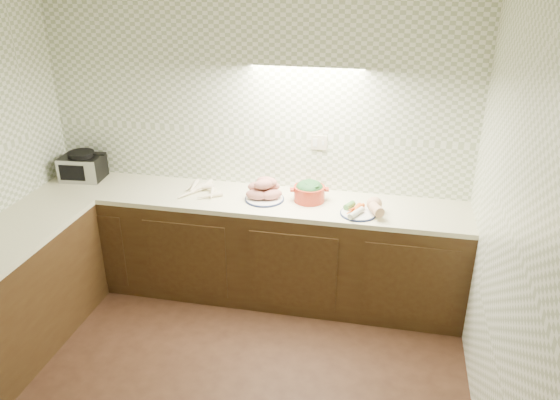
% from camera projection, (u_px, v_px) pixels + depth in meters
% --- Properties ---
extents(room, '(3.60, 3.60, 2.60)m').
position_uv_depth(room, '(168.00, 185.00, 2.85)').
color(room, black).
rests_on(room, ground).
extents(counter, '(3.60, 3.60, 0.90)m').
position_uv_depth(counter, '(131.00, 288.00, 4.07)').
color(counter, black).
rests_on(counter, ground).
extents(toaster_oven, '(0.37, 0.30, 0.25)m').
position_uv_depth(toaster_oven, '(83.00, 166.00, 4.82)').
color(toaster_oven, black).
rests_on(toaster_oven, counter).
extents(parsnip_pile, '(0.35, 0.33, 0.07)m').
position_uv_depth(parsnip_pile, '(197.00, 189.00, 4.57)').
color(parsnip_pile, beige).
rests_on(parsnip_pile, counter).
extents(sweet_potato_plate, '(0.32, 0.32, 0.19)m').
position_uv_depth(sweet_potato_plate, '(264.00, 191.00, 4.43)').
color(sweet_potato_plate, '#11193B').
rests_on(sweet_potato_plate, counter).
extents(onion_bowl, '(0.14, 0.14, 0.11)m').
position_uv_depth(onion_bowl, '(267.00, 189.00, 4.56)').
color(onion_bowl, black).
rests_on(onion_bowl, counter).
extents(dutch_oven, '(0.32, 0.30, 0.17)m').
position_uv_depth(dutch_oven, '(309.00, 191.00, 4.40)').
color(dutch_oven, '#A92A17').
rests_on(dutch_oven, counter).
extents(veg_plate, '(0.35, 0.35, 0.13)m').
position_uv_depth(veg_plate, '(365.00, 208.00, 4.20)').
color(veg_plate, '#11193B').
rests_on(veg_plate, counter).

